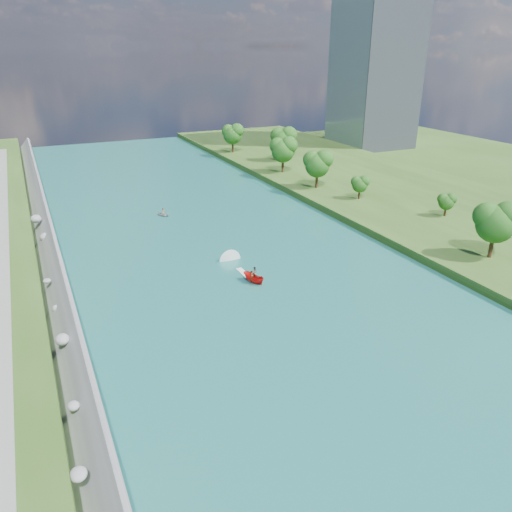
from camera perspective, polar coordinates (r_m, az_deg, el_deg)
ground at (r=62.43m, az=4.16°, el=-7.82°), size 260.00×260.00×0.00m
river_water at (r=78.48m, az=-2.91°, el=-1.03°), size 55.00×240.00×0.10m
berm_east at (r=105.89m, az=22.76°, el=3.99°), size 44.00×240.00×1.50m
riprap_bank at (r=72.70m, az=-22.05°, el=-3.28°), size 4.19×236.00×4.24m
office_tower at (r=178.86m, az=13.58°, el=21.69°), size 22.00×22.00×60.00m
trees_east at (r=106.88m, az=12.18°, el=8.65°), size 17.45×143.78×11.20m
motorboat at (r=73.91m, az=-0.89°, el=-2.00°), size 3.60×18.79×2.11m
raft at (r=103.03m, az=-10.52°, el=4.76°), size 3.21×3.67×1.58m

